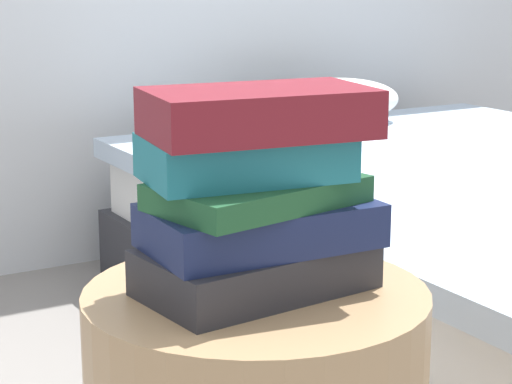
% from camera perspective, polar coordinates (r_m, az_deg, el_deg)
% --- Properties ---
extents(bed, '(1.55, 2.01, 0.62)m').
position_cam_1_polar(bed, '(2.74, 13.34, -3.25)').
color(bed, '#2D2D33').
rests_on(bed, ground_plane).
extents(book_charcoal, '(0.31, 0.20, 0.06)m').
position_cam_1_polar(book_charcoal, '(1.30, -0.03, -4.59)').
color(book_charcoal, '#28282D').
rests_on(book_charcoal, side_table).
extents(book_navy, '(0.31, 0.18, 0.06)m').
position_cam_1_polar(book_navy, '(1.29, 0.20, -1.93)').
color(book_navy, '#19234C').
rests_on(book_navy, book_charcoal).
extents(book_forest, '(0.29, 0.21, 0.03)m').
position_cam_1_polar(book_forest, '(1.27, -0.02, -0.06)').
color(book_forest, '#1E512D').
rests_on(book_forest, book_navy).
extents(book_teal, '(0.28, 0.19, 0.06)m').
position_cam_1_polar(book_teal, '(1.27, -0.64, 2.06)').
color(book_teal, '#1E727F').
rests_on(book_teal, book_forest).
extents(book_maroon, '(0.31, 0.20, 0.06)m').
position_cam_1_polar(book_maroon, '(1.25, 0.36, 4.70)').
color(book_maroon, maroon).
rests_on(book_maroon, book_teal).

